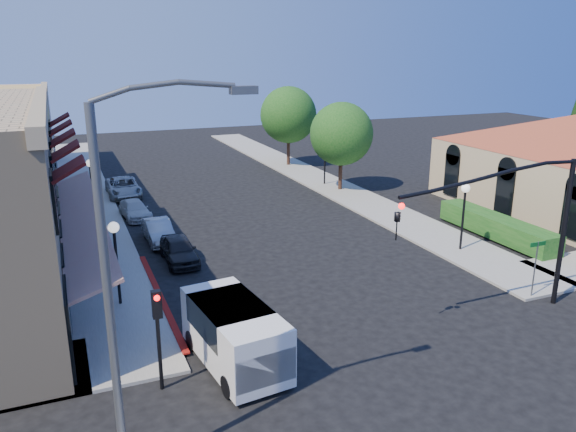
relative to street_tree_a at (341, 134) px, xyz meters
name	(u,v)px	position (x,y,z in m)	size (l,w,h in m)	color
ground	(410,360)	(-8.80, -22.00, -4.19)	(120.00, 120.00, 0.00)	black
sidewalk_left	(86,197)	(-17.55, 5.00, -4.13)	(3.50, 50.00, 0.12)	gray
sidewalk_right	(311,176)	(-0.05, 5.00, -4.13)	(3.50, 50.00, 0.12)	gray
curb_red_strip	(160,299)	(-15.70, -14.00, -4.19)	(0.25, 10.00, 0.06)	maroon
hedge	(495,238)	(2.90, -13.00, -4.19)	(1.40, 8.00, 1.10)	#154C16
street_tree_a	(341,134)	(0.00, 0.00, 0.00)	(4.56, 4.56, 6.48)	#301C13
street_tree_b	(288,115)	(0.00, 10.00, 0.35)	(4.94, 4.94, 7.02)	#301C13
signal_mast_arm	(525,213)	(-2.94, -20.50, -0.11)	(8.01, 0.39, 6.00)	black
secondary_signal	(158,322)	(-16.80, -20.59, -1.88)	(0.28, 0.42, 3.32)	black
cobra_streetlight	(123,276)	(-17.95, -24.00, 1.07)	(3.60, 0.25, 9.31)	#595B5E
street_name_sign	(536,260)	(-1.30, -19.80, -2.50)	(0.80, 0.06, 2.50)	#595B5E
lamppost_left_near	(115,242)	(-17.30, -14.00, -1.46)	(0.44, 0.44, 3.57)	black
lamppost_left_far	(90,173)	(-17.30, 0.00, -1.46)	(0.44, 0.44, 3.57)	black
lamppost_right_near	(465,200)	(-0.30, -14.00, -1.46)	(0.44, 0.44, 3.57)	black
lamppost_right_far	(325,150)	(-0.30, 2.00, -1.46)	(0.44, 0.44, 3.57)	black
white_van	(235,332)	(-14.29, -20.05, -3.00)	(2.53, 4.87, 2.07)	silver
parked_car_a	(179,250)	(-14.05, -10.00, -3.56)	(1.49, 3.71, 1.27)	black
parked_car_b	(159,231)	(-14.45, -6.64, -3.58)	(1.30, 3.72, 1.22)	#A0A3A4
parked_car_c	(135,210)	(-15.00, -1.46, -3.66)	(1.48, 3.65, 1.06)	silver
parked_car_d	(123,187)	(-15.00, 4.36, -3.54)	(2.19, 4.75, 1.32)	gray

